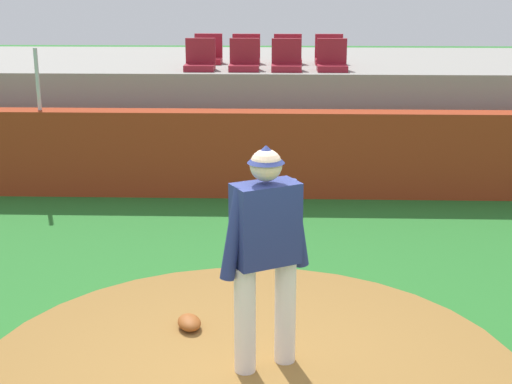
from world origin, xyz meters
TOP-DOWN VIEW (x-y plane):
  - pitcher at (0.13, 0.16)m, footprint 0.72×0.46m
  - fielding_glove at (-0.55, 0.78)m, footprint 0.29×0.35m
  - brick_barrier at (0.00, 5.72)m, footprint 15.57×0.40m
  - fence_post_left at (-3.35, 5.72)m, footprint 0.06×0.06m
  - bleacher_platform at (0.00, 8.61)m, footprint 14.47×4.37m
  - stadium_chair_0 at (-1.06, 6.93)m, footprint 0.48×0.44m
  - stadium_chair_1 at (-0.35, 6.93)m, footprint 0.48×0.44m
  - stadium_chair_2 at (0.33, 6.91)m, footprint 0.48×0.44m
  - stadium_chair_3 at (1.07, 6.93)m, footprint 0.48×0.44m
  - stadium_chair_4 at (-1.02, 7.87)m, footprint 0.48×0.44m
  - stadium_chair_5 at (-0.36, 7.83)m, footprint 0.48×0.44m
  - stadium_chair_6 at (0.36, 7.83)m, footprint 0.48×0.44m
  - stadium_chair_7 at (1.07, 7.84)m, footprint 0.48×0.44m

SIDE VIEW (x-z plane):
  - fielding_glove at x=-0.55m, z-range 0.24..0.35m
  - brick_barrier at x=0.00m, z-range 0.00..1.29m
  - bleacher_platform at x=0.00m, z-range 0.00..1.75m
  - pitcher at x=0.13m, z-range 0.39..2.19m
  - fence_post_left at x=-3.35m, z-range 1.29..2.21m
  - stadium_chair_0 at x=-1.06m, z-range 1.65..2.15m
  - stadium_chair_1 at x=-0.35m, z-range 1.65..2.15m
  - stadium_chair_2 at x=0.33m, z-range 1.65..2.15m
  - stadium_chair_3 at x=1.07m, z-range 1.65..2.15m
  - stadium_chair_4 at x=-1.02m, z-range 1.65..2.15m
  - stadium_chair_5 at x=-0.36m, z-range 1.65..2.15m
  - stadium_chair_6 at x=0.36m, z-range 1.65..2.15m
  - stadium_chair_7 at x=1.07m, z-range 1.65..2.15m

